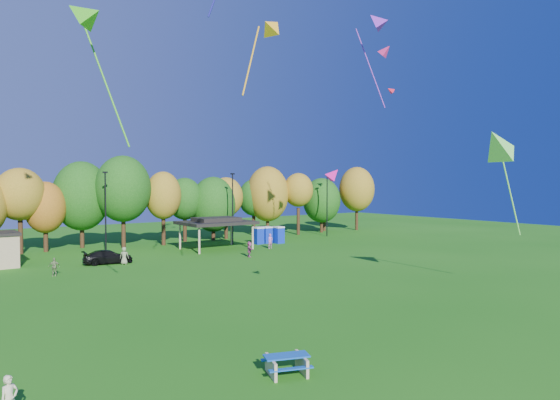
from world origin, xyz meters
TOP-DOWN VIEW (x-y plane):
  - ground at (0.00, 0.00)m, footprint 160.00×160.00m
  - tree_line at (-1.03, 45.51)m, footprint 93.57×10.55m
  - lamp_posts at (2.00, 40.00)m, footprint 64.50×0.25m
  - pavilion at (14.00, 37.00)m, footprint 8.20×6.20m
  - porta_potties at (22.09, 37.95)m, footprint 3.75×2.02m
  - picnic_table at (-2.29, 1.18)m, footprint 2.24×2.05m
  - kite_flyer at (-12.14, 3.09)m, footprint 0.69×0.58m
  - car_d at (0.31, 33.76)m, footprint 4.81×2.38m
  - far_person_0 at (-5.32, 29.93)m, footprint 0.99×0.66m
  - far_person_1 at (13.79, 29.38)m, footprint 1.03×1.60m
  - far_person_3 at (19.46, 33.66)m, footprint 0.68×0.48m
  - far_person_4 at (1.46, 32.41)m, footprint 0.98×0.88m
  - kite_2 at (20.89, 16.93)m, footprint 1.79×1.97m
  - kite_3 at (-7.73, 11.06)m, footprint 3.94×3.27m
  - kite_7 at (5.64, 7.13)m, footprint 1.36×1.22m
  - kite_10 at (17.80, 3.89)m, footprint 5.09×2.85m
  - kite_12 at (18.63, 16.13)m, footprint 3.58×4.49m
  - kite_13 at (4.32, 11.53)m, footprint 3.39×1.94m
  - kite_15 at (30.24, 24.70)m, footprint 1.40×1.32m

SIDE VIEW (x-z plane):
  - ground at x=0.00m, z-range 0.00..0.00m
  - picnic_table at x=-2.29m, z-range 0.06..0.86m
  - car_d at x=0.31m, z-range 0.00..1.34m
  - far_person_0 at x=-5.32m, z-range 0.00..1.56m
  - kite_flyer at x=-12.14m, z-range 0.00..1.61m
  - far_person_1 at x=13.79m, z-range 0.00..1.65m
  - far_person_4 at x=1.46m, z-range 0.00..1.68m
  - far_person_3 at x=19.46m, z-range 0.00..1.78m
  - porta_potties at x=22.09m, z-range 0.01..2.19m
  - pavilion at x=14.00m, z-range 1.34..5.11m
  - lamp_posts at x=2.00m, z-range 0.36..9.45m
  - tree_line at x=-1.03m, z-range 0.34..11.49m
  - kite_7 at x=5.64m, z-range 7.82..8.94m
  - kite_10 at x=17.80m, z-range 6.47..14.53m
  - kite_3 at x=-7.73m, z-range 12.45..19.91m
  - kite_13 at x=4.32m, z-range 15.11..20.67m
  - kite_15 at x=30.24m, z-range 18.06..19.20m
  - kite_2 at x=20.89m, z-range 19.32..20.91m
  - kite_12 at x=18.63m, z-range 17.89..26.35m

